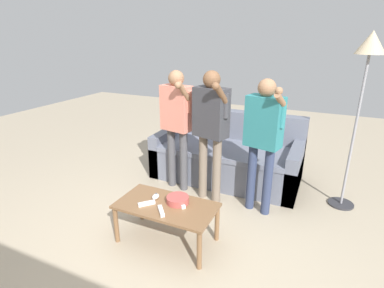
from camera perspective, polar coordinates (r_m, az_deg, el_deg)
The scene contains 12 objects.
ground_plane at distance 3.03m, azimuth -3.15°, elevation -17.85°, with size 12.00×12.00×0.00m, color tan.
couch at distance 4.15m, azimuth 6.75°, elevation -2.34°, with size 1.91×0.92×0.86m.
coffee_table at distance 2.86m, azimuth -4.85°, elevation -12.19°, with size 0.91×0.49×0.39m.
snack_bowl at distance 2.84m, azimuth -2.72°, elevation -10.41°, with size 0.21×0.21×0.06m, color #B24C47.
game_remote_nunchuk at distance 2.92m, azimuth -6.87°, elevation -9.79°, with size 0.06×0.09×0.05m.
floor_lamp at distance 3.52m, azimuth 30.16°, elevation 13.00°, with size 0.28×0.28×1.90m.
player_left at distance 3.62m, azimuth -2.89°, elevation 5.08°, with size 0.43×0.40×1.48m.
player_center at distance 3.33m, azimuth 3.53°, elevation 4.06°, with size 0.43×0.41×1.51m.
player_right at distance 3.18m, azimuth 13.27°, elevation 2.20°, with size 0.43×0.37×1.46m.
game_remote_wand_near at distance 2.72m, azimuth -5.83°, elevation -12.42°, with size 0.13×0.15×0.03m.
game_remote_wand_far at distance 2.84m, azimuth -8.55°, elevation -11.01°, with size 0.13×0.14×0.03m.
game_remote_wand_spare at distance 2.82m, azimuth -2.15°, elevation -11.08°, with size 0.14×0.14×0.03m.
Camera 1 is at (1.15, -2.11, 1.86)m, focal length 28.34 mm.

